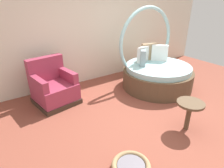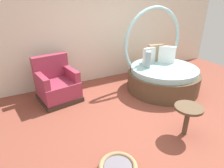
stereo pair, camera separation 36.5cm
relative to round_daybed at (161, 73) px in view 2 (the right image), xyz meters
The scene contains 6 objects.
ground_plane 1.54m from the round_daybed, 135.95° to the right, with size 8.00×8.00×0.02m, color brown.
back_wall 1.96m from the round_daybed, 128.52° to the left, with size 8.00×0.12×2.68m, color silver.
round_daybed is the anchor object (origin of this frame).
red_armchair 2.44m from the round_daybed, 164.78° to the left, with size 0.91×0.91×0.94m.
pet_basket 2.76m from the round_daybed, 142.09° to the right, with size 0.51×0.51×0.13m.
side_table 1.74m from the round_daybed, 117.98° to the right, with size 0.44×0.44×0.52m.
Camera 2 is at (-2.00, -2.18, 2.08)m, focal length 30.72 mm.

